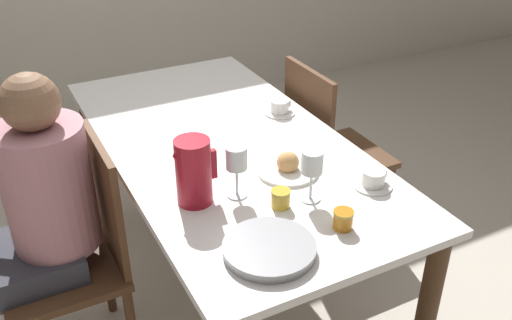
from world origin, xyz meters
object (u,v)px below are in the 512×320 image
(chair_opposite, at_px, (328,150))
(teacup_near_person, at_px, (373,180))
(bread_plate, at_px, (288,167))
(red_pitcher, at_px, (194,171))
(wine_glass_juice, at_px, (236,161))
(person_seated, at_px, (42,207))
(jam_jar_red, at_px, (281,198))
(chair_person_side, at_px, (80,254))
(serving_tray, at_px, (269,249))
(teacup_across, at_px, (280,108))
(wine_glass_water, at_px, (312,164))
(jam_jar_amber, at_px, (343,219))

(chair_opposite, relative_size, teacup_near_person, 6.93)
(chair_opposite, xyz_separation_m, bread_plate, (-0.51, -0.49, 0.30))
(chair_opposite, distance_m, red_pitcher, 1.09)
(teacup_near_person, bearing_deg, wine_glass_juice, 159.70)
(person_seated, relative_size, wine_glass_juice, 6.45)
(red_pitcher, distance_m, jam_jar_red, 0.29)
(red_pitcher, xyz_separation_m, jam_jar_red, (0.23, -0.16, -0.08))
(red_pitcher, bearing_deg, jam_jar_red, -33.91)
(teacup_near_person, relative_size, bread_plate, 0.60)
(chair_person_side, distance_m, serving_tray, 0.82)
(teacup_across, bearing_deg, chair_opposite, 10.28)
(chair_person_side, distance_m, wine_glass_juice, 0.71)
(person_seated, bearing_deg, chair_person_side, -113.40)
(bread_plate, bearing_deg, jam_jar_red, -126.21)
(person_seated, xyz_separation_m, teacup_across, (1.02, 0.14, 0.10))
(chair_opposite, relative_size, red_pitcher, 4.12)
(red_pitcher, height_order, wine_glass_water, red_pitcher)
(wine_glass_juice, xyz_separation_m, jam_jar_red, (0.10, -0.12, -0.10))
(person_seated, height_order, teacup_across, person_seated)
(serving_tray, relative_size, jam_jar_red, 4.27)
(person_seated, relative_size, serving_tray, 4.37)
(wine_glass_water, xyz_separation_m, teacup_near_person, (0.23, -0.03, -0.11))
(chair_person_side, height_order, red_pitcher, red_pitcher)
(wine_glass_water, bearing_deg, red_pitcher, 154.24)
(teacup_near_person, xyz_separation_m, serving_tray, (-0.48, -0.15, -0.01))
(person_seated, relative_size, red_pitcher, 5.29)
(person_seated, distance_m, jam_jar_red, 0.83)
(person_seated, distance_m, red_pitcher, 0.57)
(chair_person_side, bearing_deg, person_seated, 66.60)
(wine_glass_water, height_order, teacup_across, wine_glass_water)
(wine_glass_juice, bearing_deg, teacup_across, 48.14)
(chair_opposite, distance_m, bread_plate, 0.77)
(person_seated, height_order, jam_jar_red, person_seated)
(jam_jar_red, bearing_deg, chair_opposite, 45.88)
(chair_person_side, xyz_separation_m, person_seated, (-0.09, 0.04, 0.21))
(teacup_near_person, bearing_deg, teacup_across, 89.77)
(serving_tray, distance_m, jam_jar_red, 0.24)
(wine_glass_juice, xyz_separation_m, jam_jar_amber, (0.21, -0.31, -0.10))
(teacup_across, distance_m, serving_tray, 0.93)
(teacup_near_person, distance_m, serving_tray, 0.50)
(wine_glass_water, relative_size, teacup_across, 1.35)
(jam_jar_amber, bearing_deg, jam_jar_red, 121.20)
(chair_person_side, relative_size, jam_jar_amber, 14.55)
(chair_person_side, relative_size, wine_glass_juice, 5.02)
(chair_person_side, bearing_deg, serving_tray, -144.13)
(red_pitcher, height_order, jam_jar_amber, red_pitcher)
(chair_person_side, height_order, jam_jar_amber, chair_person_side)
(teacup_near_person, distance_m, bread_plate, 0.30)
(chair_opposite, xyz_separation_m, jam_jar_amber, (-0.53, -0.85, 0.32))
(wine_glass_juice, bearing_deg, bread_plate, 13.59)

